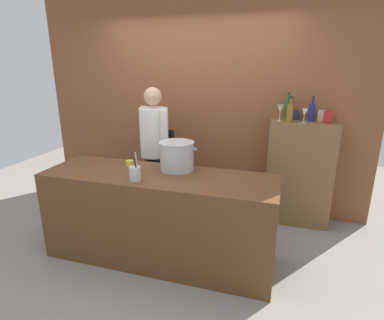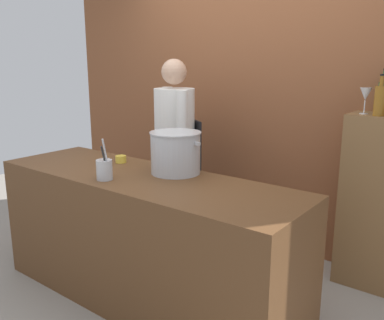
{
  "view_description": "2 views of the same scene",
  "coord_description": "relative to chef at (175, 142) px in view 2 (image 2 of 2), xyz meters",
  "views": [
    {
      "loc": [
        1.11,
        -2.54,
        1.89
      ],
      "look_at": [
        0.2,
        0.45,
        0.93
      ],
      "focal_mm": 28.67,
      "sensor_mm": 36.0,
      "label": 1
    },
    {
      "loc": [
        1.9,
        -1.92,
        1.65
      ],
      "look_at": [
        0.16,
        0.32,
        0.97
      ],
      "focal_mm": 39.22,
      "sensor_mm": 36.0,
      "label": 2
    }
  ],
  "objects": [
    {
      "name": "wine_bottle_amber",
      "position": [
        1.53,
        0.32,
        0.42
      ],
      "size": [
        0.08,
        0.08,
        0.28
      ],
      "color": "#8C5919",
      "rests_on": "bar_cabinet"
    },
    {
      "name": "chef",
      "position": [
        0.0,
        0.0,
        0.0
      ],
      "size": [
        0.46,
        0.41,
        1.66
      ],
      "rotation": [
        0.0,
        0.0,
        2.55
      ],
      "color": "black",
      "rests_on": "ground_plane"
    },
    {
      "name": "utensil_crock",
      "position": [
        0.24,
        -0.99,
        0.0
      ],
      "size": [
        0.1,
        0.1,
        0.27
      ],
      "color": "#B7BABF",
      "rests_on": "prep_counter"
    },
    {
      "name": "stockpot_large",
      "position": [
        0.49,
        -0.58,
        0.08
      ],
      "size": [
        0.41,
        0.35,
        0.28
      ],
      "color": "#B7BABF",
      "rests_on": "prep_counter"
    },
    {
      "name": "brick_back_panel",
      "position": [
        0.37,
        0.62,
        0.54
      ],
      "size": [
        4.4,
        0.1,
        3.0
      ],
      "primitive_type": "cube",
      "color": "brown",
      "rests_on": "ground_plane"
    },
    {
      "name": "wine_bottle_green",
      "position": [
        1.5,
        0.51,
        0.43
      ],
      "size": [
        0.07,
        0.07,
        0.31
      ],
      "color": "#1E592D",
      "rests_on": "bar_cabinet"
    },
    {
      "name": "butter_jar",
      "position": [
        -0.02,
        -0.61,
        -0.04
      ],
      "size": [
        0.08,
        0.08,
        0.05
      ],
      "primitive_type": "cylinder",
      "color": "yellow",
      "rests_on": "prep_counter"
    },
    {
      "name": "prep_counter",
      "position": [
        0.37,
        -0.78,
        -0.51
      ],
      "size": [
        2.26,
        0.7,
        0.9
      ],
      "primitive_type": "cube",
      "color": "brown",
      "rests_on": "ground_plane"
    },
    {
      "name": "ground_plane",
      "position": [
        0.37,
        -0.78,
        -0.96
      ],
      "size": [
        8.0,
        8.0,
        0.0
      ],
      "primitive_type": "plane",
      "color": "gray"
    },
    {
      "name": "wine_glass_tall",
      "position": [
        1.42,
        0.37,
        0.45
      ],
      "size": [
        0.08,
        0.08,
        0.18
      ],
      "color": "silver",
      "rests_on": "bar_cabinet"
    }
  ]
}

